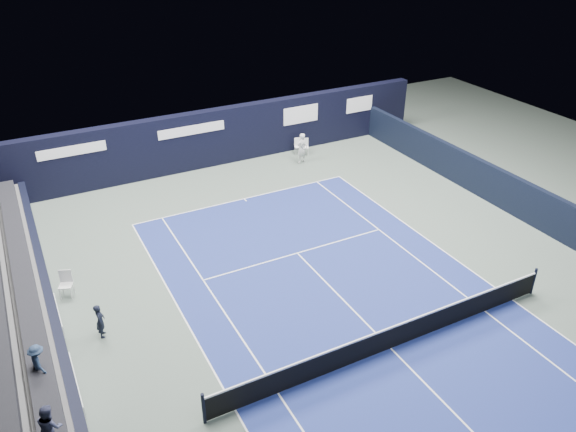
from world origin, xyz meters
name	(u,v)px	position (x,y,z in m)	size (l,w,h in m)	color
ground	(357,314)	(0.00, 2.00, 0.00)	(48.00, 48.00, 0.00)	#4F5E54
court_surface	(391,348)	(0.00, 0.00, 0.00)	(10.97, 23.77, 0.01)	navy
enclosure_wall_right	(495,186)	(10.50, 6.00, 0.90)	(0.30, 22.00, 1.80)	black
folding_chair_back_a	(298,143)	(5.09, 15.75, 0.60)	(0.49, 0.51, 0.90)	silver
folding_chair_back_b	(305,145)	(5.36, 15.41, 0.53)	(0.54, 0.53, 0.93)	silver
line_judge_chair	(66,282)	(-8.84, 7.87, 0.58)	(0.58, 0.58, 1.03)	white
line_judge	(100,321)	(-8.17, 4.99, 0.63)	(0.46, 0.30, 1.26)	black
court_markings	(391,348)	(0.00, 0.00, 0.01)	(11.03, 23.83, 0.00)	white
tennis_net	(392,337)	(0.00, 0.00, 0.51)	(12.90, 0.10, 1.10)	black
back_sponsor_wall	(209,138)	(0.01, 16.50, 1.55)	(26.00, 0.63, 3.10)	black
side_barrier_left	(54,316)	(-9.50, 5.97, 0.60)	(0.33, 22.00, 1.20)	black
tennis_player	(302,148)	(4.62, 14.46, 0.85)	(0.71, 0.90, 1.70)	silver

